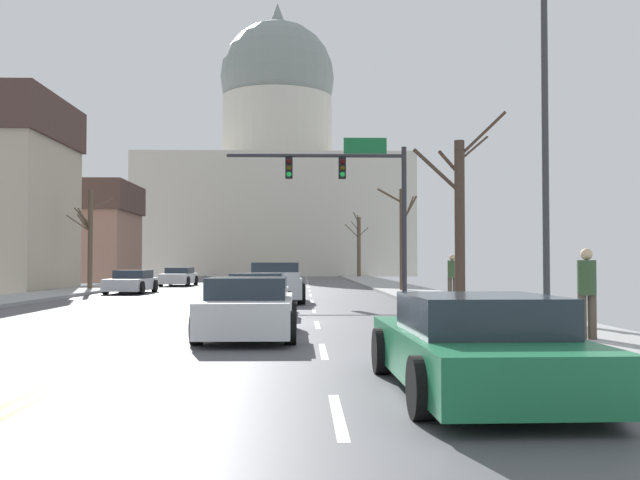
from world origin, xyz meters
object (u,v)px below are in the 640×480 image
Objects in this scene: pickup_truck_near_00 at (275,284)px; sedan_oncoming_01 at (179,277)px; pedestrian_00 at (452,275)px; pedestrian_01 at (587,289)px; sedan_near_02 at (249,309)px; signal_gantry at (354,183)px; sedan_oncoming_00 at (132,282)px; street_lamp_right at (532,101)px; sedan_near_01 at (258,295)px; sedan_near_03 at (476,347)px.

sedan_oncoming_01 is (-7.04, 18.79, -0.13)m from pickup_truck_near_00.
pedestrian_00 reaches higher than pedestrian_01.
sedan_near_02 is at bearing -77.58° from sedan_oncoming_01.
pedestrian_01 is (3.00, -17.94, -3.96)m from signal_gantry.
pedestrian_01 is (13.84, -22.71, 0.52)m from sedan_oncoming_00.
street_lamp_right is 10.02m from sedan_near_01.
pedestrian_00 reaches higher than sedan_oncoming_01.
pedestrian_00 reaches higher than sedan_near_03.
sedan_near_01 is 10.54m from pedestrian_01.
sedan_near_03 is 1.03× the size of sedan_oncoming_01.
sedan_oncoming_01 is 25.12m from pedestrian_00.
sedan_oncoming_00 is at bearing -92.36° from sedan_oncoming_01.
sedan_near_02 is 1.00× the size of sedan_near_03.
sedan_near_02 is (-5.92, 0.30, -4.36)m from street_lamp_right.
pickup_truck_near_00 reaches higher than sedan_oncoming_01.
street_lamp_right is 4.80× the size of pedestrian_00.
signal_gantry is at bearing 120.32° from pedestrian_00.
street_lamp_right is 1.88× the size of sedan_near_01.
sedan_near_02 is 2.77× the size of pedestrian_00.
sedan_near_03 is 5.52m from pedestrian_01.
sedan_near_02 is 6.68m from pedestrian_01.
pedestrian_00 is (6.52, -2.35, 0.38)m from pickup_truck_near_00.
street_lamp_right is 1.77× the size of sedan_oncoming_01.
sedan_near_02 is at bearing 163.57° from pedestrian_01.
pickup_truck_near_00 is 1.24× the size of sedan_near_01.
pickup_truck_near_00 is 1.23× the size of sedan_oncoming_00.
street_lamp_right is at bearing 106.66° from pedestrian_01.
sedan_oncoming_01 is at bearing 104.93° from sedan_near_01.
sedan_near_01 is 13.15m from sedan_near_03.
sedan_oncoming_01 is (-6.79, 25.48, 0.00)m from sedan_near_01.
sedan_near_01 is at bearing 105.10° from sedan_near_03.
sedan_oncoming_01 is at bearing 110.53° from pickup_truck_near_00.
pedestrian_01 reaches higher than sedan_oncoming_00.
sedan_near_02 is 1.08× the size of sedan_oncoming_00.
signal_gantry is 6.28m from pickup_truck_near_00.
pedestrian_00 is (6.76, 4.33, 0.52)m from sedan_near_01.
sedan_near_02 reaches higher than sedan_oncoming_00.
street_lamp_right reaches higher than pedestrian_01.
pedestrian_01 is (6.60, -8.21, 0.50)m from sedan_near_01.
street_lamp_right reaches higher than sedan_oncoming_00.
street_lamp_right is 7.36m from sedan_near_02.
street_lamp_right is 1.87× the size of sedan_oncoming_00.
sedan_near_03 is at bearing -101.09° from pedestrian_00.
signal_gantry is at bearing 99.49° from pedestrian_01.
signal_gantry reaches higher than sedan_oncoming_00.
pedestrian_00 reaches higher than sedan_near_01.
pedestrian_01 is (0.47, -1.58, -3.87)m from street_lamp_right.
signal_gantry is 1.72× the size of sedan_oncoming_01.
pedestrian_00 is at bearing -57.34° from sedan_oncoming_01.
pedestrian_01 is at bearing -16.43° from sedan_near_02.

